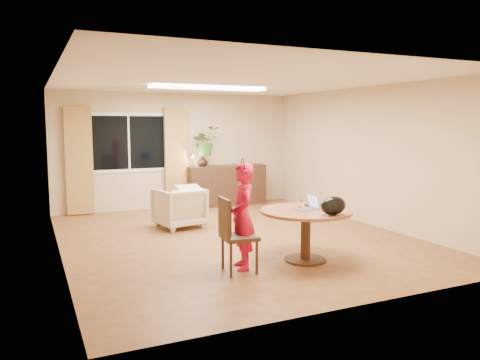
# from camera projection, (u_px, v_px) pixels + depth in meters

# --- Properties ---
(floor) EXTENTS (6.50, 6.50, 0.00)m
(floor) POSITION_uv_depth(u_px,v_px,m) (235.00, 238.00, 7.86)
(floor) COLOR brown
(floor) RESTS_ON ground
(ceiling) EXTENTS (6.50, 6.50, 0.00)m
(ceiling) POSITION_uv_depth(u_px,v_px,m) (235.00, 80.00, 7.56)
(ceiling) COLOR white
(ceiling) RESTS_ON wall_back
(wall_back) EXTENTS (5.50, 0.00, 5.50)m
(wall_back) POSITION_uv_depth(u_px,v_px,m) (178.00, 151.00, 10.65)
(wall_back) COLOR tan
(wall_back) RESTS_ON floor
(wall_left) EXTENTS (0.00, 6.50, 6.50)m
(wall_left) POSITION_uv_depth(u_px,v_px,m) (57.00, 167.00, 6.58)
(wall_left) COLOR tan
(wall_left) RESTS_ON floor
(wall_right) EXTENTS (0.00, 6.50, 6.50)m
(wall_right) POSITION_uv_depth(u_px,v_px,m) (368.00, 156.00, 8.84)
(wall_right) COLOR tan
(wall_right) RESTS_ON floor
(window) EXTENTS (1.70, 0.03, 1.30)m
(window) POSITION_uv_depth(u_px,v_px,m) (129.00, 143.00, 10.15)
(window) COLOR white
(window) RESTS_ON wall_back
(curtain_left) EXTENTS (0.55, 0.08, 2.25)m
(curtain_left) POSITION_uv_depth(u_px,v_px,m) (79.00, 161.00, 9.70)
(curtain_left) COLOR olive
(curtain_left) RESTS_ON wall_back
(curtain_right) EXTENTS (0.55, 0.08, 2.25)m
(curtain_right) POSITION_uv_depth(u_px,v_px,m) (177.00, 158.00, 10.56)
(curtain_right) COLOR olive
(curtain_right) RESTS_ON wall_back
(ceiling_panel) EXTENTS (2.20, 0.35, 0.05)m
(ceiling_panel) POSITION_uv_depth(u_px,v_px,m) (209.00, 88.00, 8.64)
(ceiling_panel) COLOR white
(ceiling_panel) RESTS_ON ceiling
(dining_table) EXTENTS (1.26, 1.26, 0.72)m
(dining_table) POSITION_uv_depth(u_px,v_px,m) (306.00, 221.00, 6.48)
(dining_table) COLOR brown
(dining_table) RESTS_ON floor
(dining_chair) EXTENTS (0.50, 0.47, 0.97)m
(dining_chair) POSITION_uv_depth(u_px,v_px,m) (239.00, 235.00, 5.99)
(dining_chair) COLOR black
(dining_chair) RESTS_ON floor
(child) EXTENTS (0.56, 0.42, 1.40)m
(child) POSITION_uv_depth(u_px,v_px,m) (242.00, 216.00, 6.11)
(child) COLOR #B40D17
(child) RESTS_ON floor
(laptop) EXTENTS (0.36, 0.27, 0.22)m
(laptop) POSITION_uv_depth(u_px,v_px,m) (305.00, 202.00, 6.44)
(laptop) COLOR #B7B7BC
(laptop) RESTS_ON dining_table
(tumbler) EXTENTS (0.09, 0.09, 0.11)m
(tumbler) POSITION_uv_depth(u_px,v_px,m) (300.00, 203.00, 6.67)
(tumbler) COLOR white
(tumbler) RESTS_ON dining_table
(wine_glass) EXTENTS (0.08, 0.08, 0.21)m
(wine_glass) POSITION_uv_depth(u_px,v_px,m) (320.00, 198.00, 6.80)
(wine_glass) COLOR white
(wine_glass) RESTS_ON dining_table
(pot_lid) EXTENTS (0.26, 0.26, 0.03)m
(pot_lid) POSITION_uv_depth(u_px,v_px,m) (312.00, 205.00, 6.78)
(pot_lid) COLOR white
(pot_lid) RESTS_ON dining_table
(handbag) EXTENTS (0.40, 0.26, 0.25)m
(handbag) POSITION_uv_depth(u_px,v_px,m) (333.00, 206.00, 6.09)
(handbag) COLOR black
(handbag) RESTS_ON dining_table
(armchair) EXTENTS (0.93, 0.95, 0.74)m
(armchair) POSITION_uv_depth(u_px,v_px,m) (179.00, 207.00, 8.63)
(armchair) COLOR #BCB095
(armchair) RESTS_ON floor
(throw) EXTENTS (0.51, 0.60, 0.03)m
(throw) POSITION_uv_depth(u_px,v_px,m) (191.00, 186.00, 8.64)
(throw) COLOR beige
(throw) RESTS_ON armchair
(sideboard) EXTENTS (1.87, 0.46, 0.94)m
(sideboard) POSITION_uv_depth(u_px,v_px,m) (226.00, 185.00, 10.98)
(sideboard) COLOR black
(sideboard) RESTS_ON floor
(vase) EXTENTS (0.30, 0.30, 0.25)m
(vase) POSITION_uv_depth(u_px,v_px,m) (203.00, 161.00, 10.67)
(vase) COLOR black
(vase) RESTS_ON sideboard
(bouquet) EXTENTS (0.72, 0.67, 0.66)m
(bouquet) POSITION_uv_depth(u_px,v_px,m) (205.00, 141.00, 10.64)
(bouquet) COLOR #386927
(bouquet) RESTS_ON vase
(book_stack) EXTENTS (0.23, 0.19, 0.09)m
(book_stack) POSITION_uv_depth(u_px,v_px,m) (247.00, 163.00, 11.14)
(book_stack) COLOR #94724B
(book_stack) RESTS_ON sideboard
(desk_lamp) EXTENTS (0.13, 0.13, 0.32)m
(desk_lamp) POSITION_uv_depth(u_px,v_px,m) (192.00, 160.00, 10.51)
(desk_lamp) COLOR black
(desk_lamp) RESTS_ON sideboard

